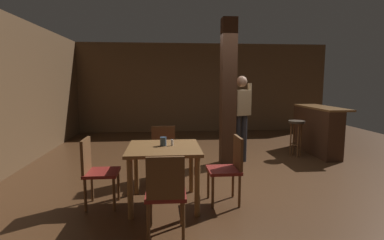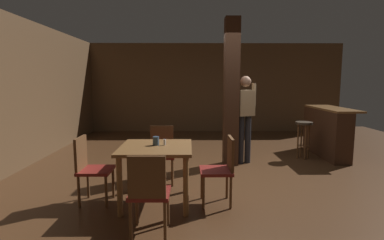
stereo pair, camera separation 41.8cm
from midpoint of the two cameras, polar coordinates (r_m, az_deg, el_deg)
ground_plane at (r=5.48m, az=6.28°, el=-9.85°), size 10.80×10.80×0.00m
wall_back at (r=9.69m, az=1.06°, el=6.14°), size 8.00×0.10×2.80m
pillar at (r=5.81m, az=4.85°, el=5.20°), size 0.28×0.28×2.80m
dining_table at (r=3.97m, az=-8.42°, el=-6.96°), size 0.93×0.93×0.78m
chair_east at (r=4.02m, az=4.14°, el=-8.73°), size 0.43×0.43×0.89m
chair_south at (r=3.17m, az=-8.92°, el=-13.34°), size 0.42×0.42×0.89m
chair_west at (r=4.16m, az=-20.68°, el=-8.68°), size 0.42×0.42×0.89m
chair_north at (r=4.85m, az=-7.92°, el=-5.97°), size 0.43×0.43×0.89m
napkin_cup at (r=3.98m, az=-8.51°, el=-4.09°), size 0.08×0.08×0.12m
salt_shaker at (r=3.98m, az=-6.83°, el=-4.31°), size 0.03×0.03×0.08m
standing_person at (r=5.97m, az=7.38°, el=1.40°), size 0.46×0.31×1.72m
bar_counter at (r=7.22m, az=21.12°, el=-1.72°), size 0.56×1.61×1.05m
bar_stool_near at (r=6.73m, az=17.58°, el=-1.81°), size 0.35×0.35×0.78m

